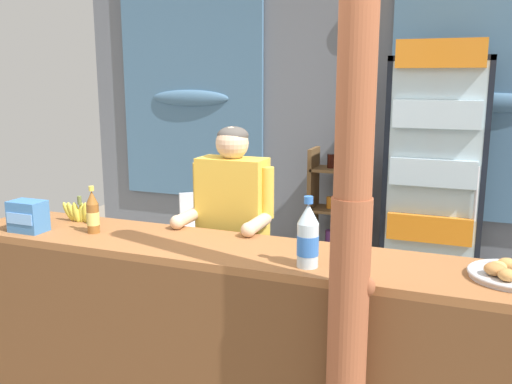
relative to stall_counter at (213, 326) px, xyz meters
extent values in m
plane|color=gray|center=(0.05, 0.90, -0.59)|extent=(7.53, 7.53, 0.00)
cube|color=slate|center=(0.05, 2.70, 0.81)|extent=(5.31, 0.12, 2.79)
cube|color=teal|center=(-1.48, 2.61, 1.11)|extent=(1.51, 0.04, 2.18)
ellipsoid|color=teal|center=(-1.48, 2.59, 1.00)|extent=(0.83, 0.10, 0.16)
cube|color=teal|center=(1.24, 2.61, 1.11)|extent=(1.60, 0.04, 2.18)
ellipsoid|color=teal|center=(1.24, 2.59, 1.00)|extent=(0.88, 0.10, 0.16)
cylinder|color=tan|center=(0.11, 2.62, 1.67)|extent=(0.26, 0.03, 0.26)
cylinder|color=white|center=(0.11, 2.60, 1.67)|extent=(0.22, 0.01, 0.22)
cube|color=beige|center=(0.99, 2.62, 0.95)|extent=(0.24, 0.02, 0.18)
cube|color=#935B33|center=(0.00, 0.11, 0.36)|extent=(2.91, 0.53, 0.04)
cube|color=brown|center=(0.00, -0.14, -0.12)|extent=(2.91, 0.04, 0.93)
cube|color=brown|center=(-1.42, 0.11, -0.12)|extent=(0.08, 0.48, 0.93)
cylinder|color=#995133|center=(0.72, -0.25, 0.08)|extent=(0.16, 0.16, 1.34)
cylinder|color=#995133|center=(0.72, -0.25, 1.43)|extent=(0.15, 0.15, 1.34)
ellipsoid|color=#995133|center=(0.79, -0.25, 0.41)|extent=(0.06, 0.05, 0.08)
cube|color=black|center=(0.87, 2.48, 0.38)|extent=(0.73, 0.04, 1.94)
cube|color=black|center=(0.53, 2.20, 0.38)|extent=(0.04, 0.59, 1.94)
cube|color=black|center=(1.22, 2.20, 0.38)|extent=(0.04, 0.59, 1.94)
cube|color=black|center=(0.87, 2.20, 1.34)|extent=(0.73, 0.59, 0.04)
cube|color=black|center=(0.87, 2.20, -0.55)|extent=(0.73, 0.59, 0.08)
cube|color=silver|center=(0.87, 1.92, 0.43)|extent=(0.67, 0.02, 1.78)
cylinder|color=#B7B7BC|center=(1.18, 1.89, 0.38)|extent=(0.02, 0.02, 0.40)
cube|color=silver|center=(0.87, 2.20, -0.01)|extent=(0.65, 0.51, 0.02)
cube|color=orange|center=(0.87, 2.09, 0.10)|extent=(0.61, 0.47, 0.20)
cube|color=silver|center=(0.87, 2.20, 0.41)|extent=(0.65, 0.51, 0.02)
cube|color=silver|center=(0.87, 2.09, 0.52)|extent=(0.61, 0.47, 0.20)
cube|color=silver|center=(0.87, 2.20, 0.83)|extent=(0.65, 0.51, 0.02)
cube|color=silver|center=(0.87, 2.09, 0.94)|extent=(0.61, 0.47, 0.20)
cube|color=silver|center=(0.87, 2.20, 1.26)|extent=(0.65, 0.51, 0.02)
cube|color=orange|center=(0.87, 2.09, 1.37)|extent=(0.61, 0.47, 0.20)
cube|color=brown|center=(-0.15, 2.34, 0.01)|extent=(0.04, 0.28, 1.19)
cube|color=brown|center=(0.29, 2.34, 0.01)|extent=(0.04, 0.28, 1.19)
cube|color=brown|center=(0.07, 2.34, 0.42)|extent=(0.44, 0.28, 0.02)
cylinder|color=black|center=(0.00, 2.34, 0.50)|extent=(0.07, 0.07, 0.12)
cylinder|color=orange|center=(0.14, 2.34, 0.49)|extent=(0.05, 0.05, 0.10)
cube|color=brown|center=(0.07, 2.34, 0.07)|extent=(0.44, 0.28, 0.02)
cylinder|color=orange|center=(0.00, 2.34, 0.13)|extent=(0.06, 0.06, 0.10)
cylinder|color=brown|center=(0.14, 2.34, 0.14)|extent=(0.05, 0.05, 0.13)
cube|color=brown|center=(0.07, 2.34, -0.29)|extent=(0.44, 0.28, 0.02)
cylinder|color=#56286B|center=(0.00, 2.34, -0.20)|extent=(0.07, 0.07, 0.16)
cylinder|color=orange|center=(0.14, 2.34, -0.22)|extent=(0.07, 0.07, 0.12)
cube|color=silver|center=(-0.79, 1.57, -0.15)|extent=(0.62, 0.62, 0.04)
cube|color=silver|center=(-0.91, 1.72, 0.07)|extent=(0.35, 0.29, 0.40)
cylinder|color=silver|center=(-0.82, 1.30, -0.37)|extent=(0.04, 0.04, 0.44)
cylinder|color=silver|center=(-0.52, 1.53, -0.37)|extent=(0.04, 0.04, 0.44)
cylinder|color=silver|center=(-1.05, 1.60, -0.37)|extent=(0.04, 0.04, 0.44)
cylinder|color=silver|center=(-0.75, 1.83, -0.37)|extent=(0.04, 0.04, 0.44)
cube|color=silver|center=(-0.94, 1.44, -0.03)|extent=(0.27, 0.34, 0.03)
cube|color=silver|center=(-0.63, 1.69, -0.03)|extent=(0.27, 0.34, 0.03)
cylinder|color=#28282D|center=(-0.23, 0.58, -0.18)|extent=(0.11, 0.11, 0.82)
cylinder|color=#28282D|center=(-0.06, 0.58, -0.18)|extent=(0.11, 0.11, 0.82)
cube|color=gold|center=(-0.14, 0.58, 0.49)|extent=(0.39, 0.20, 0.52)
sphere|color=#DBB28E|center=(-0.14, 0.58, 0.84)|extent=(0.19, 0.19, 0.19)
ellipsoid|color=#4C4742|center=(-0.14, 0.59, 0.88)|extent=(0.18, 0.18, 0.10)
cylinder|color=gold|center=(-0.36, 0.58, 0.56)|extent=(0.08, 0.08, 0.29)
cylinder|color=#DBB28E|center=(-0.36, 0.43, 0.42)|extent=(0.07, 0.26, 0.07)
sphere|color=#DBB28E|center=(-0.36, 0.30, 0.42)|extent=(0.08, 0.08, 0.08)
cylinder|color=gold|center=(0.07, 0.58, 0.56)|extent=(0.08, 0.08, 0.29)
cylinder|color=#DBB28E|center=(0.07, 0.43, 0.42)|extent=(0.07, 0.26, 0.07)
sphere|color=#DBB28E|center=(0.07, 0.30, 0.42)|extent=(0.08, 0.08, 0.08)
cylinder|color=silver|center=(0.49, -0.03, 0.48)|extent=(0.10, 0.10, 0.20)
cone|color=silver|center=(0.49, -0.03, 0.62)|extent=(0.10, 0.10, 0.09)
cylinder|color=blue|center=(0.49, -0.03, 0.68)|extent=(0.04, 0.04, 0.03)
cylinder|color=blue|center=(0.49, -0.03, 0.48)|extent=(0.10, 0.10, 0.09)
cylinder|color=brown|center=(-0.74, 0.08, 0.46)|extent=(0.07, 0.07, 0.16)
cone|color=brown|center=(-0.74, 0.08, 0.57)|extent=(0.07, 0.07, 0.07)
cylinder|color=#E5CC4C|center=(-0.74, 0.08, 0.62)|extent=(0.03, 0.03, 0.03)
cylinder|color=#E5D166|center=(-0.74, 0.08, 0.46)|extent=(0.07, 0.07, 0.07)
cube|color=#3D75B7|center=(-1.09, -0.03, 0.46)|extent=(0.19, 0.12, 0.17)
cube|color=#7CB5F7|center=(-1.09, -0.09, 0.46)|extent=(0.17, 0.00, 0.06)
cylinder|color=#BCBCC1|center=(1.33, 0.14, 0.39)|extent=(0.34, 0.34, 0.02)
torus|color=#BCBCC1|center=(1.33, 0.14, 0.40)|extent=(0.36, 0.36, 0.02)
ellipsoid|color=#C68947|center=(1.31, 0.21, 0.42)|extent=(0.08, 0.07, 0.05)
ellipsoid|color=tan|center=(1.27, 0.17, 0.42)|extent=(0.07, 0.07, 0.05)
ellipsoid|color=#B2753D|center=(1.26, 0.11, 0.42)|extent=(0.09, 0.09, 0.05)
ellipsoid|color=#C68947|center=(1.30, 0.06, 0.42)|extent=(0.07, 0.07, 0.05)
ellipsoid|color=#DBCC42|center=(-1.04, 0.23, 0.43)|extent=(0.09, 0.04, 0.13)
ellipsoid|color=#DBCC42|center=(-1.01, 0.23, 0.43)|extent=(0.08, 0.04, 0.13)
ellipsoid|color=#DBCC42|center=(-0.98, 0.23, 0.43)|extent=(0.07, 0.03, 0.13)
ellipsoid|color=#DBCC42|center=(-0.95, 0.24, 0.43)|extent=(0.04, 0.04, 0.12)
ellipsoid|color=#DBCC42|center=(-0.92, 0.24, 0.44)|extent=(0.05, 0.04, 0.13)
ellipsoid|color=#DBCC42|center=(-0.89, 0.24, 0.44)|extent=(0.08, 0.05, 0.14)
ellipsoid|color=#DBCC42|center=(-0.86, 0.22, 0.44)|extent=(0.09, 0.03, 0.14)
cylinder|color=olive|center=(-0.95, 0.23, 0.51)|extent=(0.02, 0.02, 0.05)
camera|label=1|loc=(1.14, -2.29, 1.21)|focal=38.95mm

